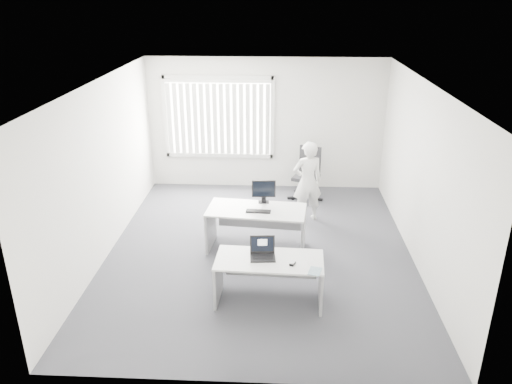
{
  "coord_description": "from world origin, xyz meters",
  "views": [
    {
      "loc": [
        0.3,
        -7.34,
        4.09
      ],
      "look_at": [
        -0.07,
        0.15,
        1.01
      ],
      "focal_mm": 35.0,
      "sensor_mm": 36.0,
      "label": 1
    }
  ],
  "objects_px": {
    "desk_far": "(256,220)",
    "person": "(307,182)",
    "laptop": "(263,250)",
    "office_chair": "(307,183)",
    "desk_near": "(269,271)",
    "monitor": "(264,191)"
  },
  "relations": [
    {
      "from": "person",
      "to": "monitor",
      "type": "height_order",
      "value": "person"
    },
    {
      "from": "office_chair",
      "to": "monitor",
      "type": "relative_size",
      "value": 2.73
    },
    {
      "from": "desk_far",
      "to": "person",
      "type": "relative_size",
      "value": 1.08
    },
    {
      "from": "office_chair",
      "to": "desk_near",
      "type": "bearing_deg",
      "value": -77.68
    },
    {
      "from": "desk_far",
      "to": "office_chair",
      "type": "relative_size",
      "value": 1.54
    },
    {
      "from": "desk_near",
      "to": "desk_far",
      "type": "distance_m",
      "value": 1.53
    },
    {
      "from": "desk_near",
      "to": "person",
      "type": "height_order",
      "value": "person"
    },
    {
      "from": "person",
      "to": "monitor",
      "type": "relative_size",
      "value": 3.88
    },
    {
      "from": "laptop",
      "to": "monitor",
      "type": "bearing_deg",
      "value": 87.24
    },
    {
      "from": "person",
      "to": "laptop",
      "type": "height_order",
      "value": "person"
    },
    {
      "from": "monitor",
      "to": "desk_near",
      "type": "bearing_deg",
      "value": -88.61
    },
    {
      "from": "desk_near",
      "to": "laptop",
      "type": "xyz_separation_m",
      "value": [
        -0.09,
        0.02,
        0.32
      ]
    },
    {
      "from": "person",
      "to": "monitor",
      "type": "bearing_deg",
      "value": 33.17
    },
    {
      "from": "desk_near",
      "to": "monitor",
      "type": "distance_m",
      "value": 1.86
    },
    {
      "from": "desk_far",
      "to": "office_chair",
      "type": "height_order",
      "value": "office_chair"
    },
    {
      "from": "laptop",
      "to": "monitor",
      "type": "height_order",
      "value": "monitor"
    },
    {
      "from": "laptop",
      "to": "person",
      "type": "bearing_deg",
      "value": 70.45
    },
    {
      "from": "desk_far",
      "to": "desk_near",
      "type": "bearing_deg",
      "value": -74.96
    },
    {
      "from": "person",
      "to": "laptop",
      "type": "relative_size",
      "value": 4.51
    },
    {
      "from": "office_chair",
      "to": "monitor",
      "type": "height_order",
      "value": "monitor"
    },
    {
      "from": "desk_near",
      "to": "monitor",
      "type": "relative_size",
      "value": 3.77
    },
    {
      "from": "desk_near",
      "to": "desk_far",
      "type": "bearing_deg",
      "value": 101.88
    }
  ]
}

